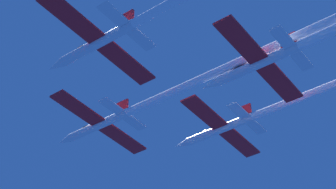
# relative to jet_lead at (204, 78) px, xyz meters

# --- Properties ---
(jet_lead) EXTENTS (20.64, 70.45, 3.42)m
(jet_lead) POSITION_rel_jet_lead_xyz_m (0.00, 0.00, 0.00)
(jet_lead) COLOR white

